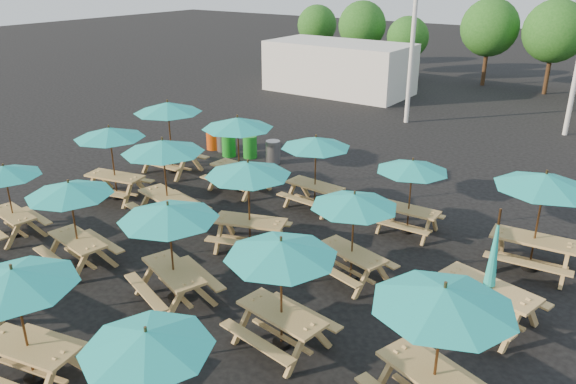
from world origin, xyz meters
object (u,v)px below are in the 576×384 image
Objects in this scene: picnic_unit_11 at (316,146)px; waste_bin_1 at (223,140)px; picnic_unit_15 at (412,170)px; waste_bin_2 at (229,145)px; picnic_unit_3 at (168,111)px; picnic_unit_9 at (169,218)px; picnic_unit_18 at (490,277)px; waste_bin_4 at (273,152)px; picnic_unit_10 at (248,174)px; picnic_unit_2 at (110,137)px; picnic_unit_12 at (147,347)px; picnic_unit_19 at (544,186)px; waste_bin_0 at (213,139)px; picnic_unit_8 at (14,284)px; picnic_unit_1 at (5,175)px; picnic_unit_14 at (354,205)px; picnic_unit_6 at (163,151)px; picnic_unit_17 at (443,305)px; picnic_unit_13 at (281,255)px; picnic_unit_7 at (238,127)px; waste_bin_3 at (250,147)px.

picnic_unit_11 is 2.64× the size of waste_bin_1.
waste_bin_2 is at bearing 163.03° from picnic_unit_15.
picnic_unit_3 is 2.99× the size of waste_bin_2.
waste_bin_1 and waste_bin_2 have the same top height.
waste_bin_1 is (-6.19, 8.70, -1.57)m from picnic_unit_9.
waste_bin_4 is (-9.50, 5.55, -0.62)m from picnic_unit_18.
picnic_unit_10 is 1.23× the size of picnic_unit_11.
picnic_unit_2 reaches higher than picnic_unit_12.
picnic_unit_2 is 6.12m from waste_bin_4.
picnic_unit_15 is at bearing 172.16° from picnic_unit_19.
waste_bin_0 is (-9.35, 11.65, -1.41)m from picnic_unit_12.
picnic_unit_15 is at bearing 60.77° from picnic_unit_8.
picnic_unit_12 reaches higher than picnic_unit_1.
picnic_unit_9 is 10.79m from waste_bin_1.
picnic_unit_14 reaches higher than waste_bin_0.
waste_bin_1 is 0.72m from waste_bin_2.
picnic_unit_6 is 9.36m from picnic_unit_17.
picnic_unit_9 reaches higher than picnic_unit_14.
picnic_unit_13 reaches higher than picnic_unit_1.
waste_bin_2 is (-8.27, 11.35, -1.41)m from picnic_unit_12.
picnic_unit_1 is 0.88× the size of picnic_unit_13.
waste_bin_1 is (-8.90, 5.70, -1.45)m from picnic_unit_14.
picnic_unit_8 is at bearing -69.74° from picnic_unit_7.
picnic_unit_9 is 6.04m from picnic_unit_11.
picnic_unit_6 is 3.16× the size of waste_bin_2.
picnic_unit_10 is 6.58m from picnic_unit_12.
picnic_unit_10 is at bearing -134.93° from picnic_unit_15.
picnic_unit_1 is 0.85× the size of picnic_unit_19.
picnic_unit_11 is 6.27m from picnic_unit_19.
picnic_unit_1 is 6.05m from picnic_unit_3.
waste_bin_3 is at bearing -2.38° from waste_bin_1.
picnic_unit_3 reaches higher than picnic_unit_19.
waste_bin_3 is at bearing 154.62° from picnic_unit_11.
picnic_unit_8 is 9.80m from picnic_unit_15.
picnic_unit_13 is 10.90m from waste_bin_4.
waste_bin_0 is at bearing -179.90° from waste_bin_4.
picnic_unit_15 is (5.84, 3.31, -0.32)m from picnic_unit_6.
picnic_unit_14 is at bearing -12.68° from picnic_unit_2.
waste_bin_0 is at bearing 169.94° from picnic_unit_18.
picnic_unit_10 is 3.24× the size of waste_bin_1.
picnic_unit_1 is 0.78× the size of picnic_unit_6.
picnic_unit_10 reaches higher than waste_bin_2.
picnic_unit_2 reaches higher than picnic_unit_8.
picnic_unit_13 is 12.60m from waste_bin_1.
picnic_unit_8 is at bearing -85.37° from picnic_unit_11.
picnic_unit_2 is 5.52m from picnic_unit_10.
picnic_unit_18 is at bearing 49.11° from picnic_unit_12.
picnic_unit_14 is 9.95m from waste_bin_2.
picnic_unit_12 reaches higher than picnic_unit_15.
picnic_unit_15 is 2.48× the size of waste_bin_0.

